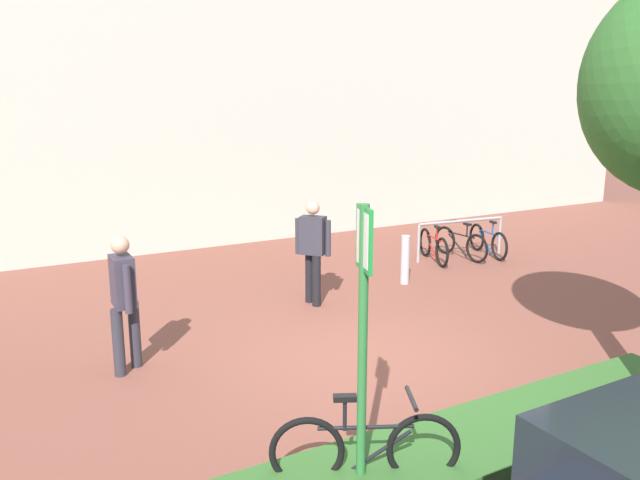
% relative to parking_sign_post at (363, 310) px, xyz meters
% --- Properties ---
extents(ground_plane, '(60.00, 60.00, 0.00)m').
position_rel_parking_sign_post_xyz_m(ground_plane, '(1.56, 2.33, -1.64)').
color(ground_plane, brown).
extents(building_facade, '(28.00, 1.20, 10.00)m').
position_rel_parking_sign_post_xyz_m(building_facade, '(1.56, 9.99, 3.36)').
color(building_facade, beige).
rests_on(building_facade, ground).
extents(planter_strip, '(7.00, 1.10, 0.16)m').
position_rel_parking_sign_post_xyz_m(planter_strip, '(0.94, 0.00, -1.56)').
color(planter_strip, '#336028').
rests_on(planter_strip, ground).
extents(parking_sign_post, '(0.13, 0.35, 2.51)m').
position_rel_parking_sign_post_xyz_m(parking_sign_post, '(0.00, 0.00, 0.00)').
color(parking_sign_post, '#2D7238').
rests_on(parking_sign_post, ground).
extents(bike_at_sign, '(1.54, 0.79, 0.86)m').
position_rel_parking_sign_post_xyz_m(bike_at_sign, '(0.08, 0.05, -1.29)').
color(bike_at_sign, black).
rests_on(bike_at_sign, ground).
extents(bike_rack_cluster, '(2.10, 1.67, 0.83)m').
position_rel_parking_sign_post_xyz_m(bike_rack_cluster, '(6.26, 5.83, -1.29)').
color(bike_rack_cluster, '#99999E').
rests_on(bike_rack_cluster, ground).
extents(bollard_steel, '(0.16, 0.16, 0.90)m').
position_rel_parking_sign_post_xyz_m(bollard_steel, '(4.08, 4.87, -1.19)').
color(bollard_steel, '#ADADB2').
rests_on(bollard_steel, ground).
extents(person_suited_dark, '(0.44, 0.48, 1.72)m').
position_rel_parking_sign_post_xyz_m(person_suited_dark, '(2.06, 4.66, -0.66)').
color(person_suited_dark, black).
rests_on(person_suited_dark, ground).
extents(person_suited_navy, '(0.38, 0.61, 1.72)m').
position_rel_parking_sign_post_xyz_m(person_suited_navy, '(-1.20, 3.48, -0.66)').
color(person_suited_navy, '#2D2D38').
rests_on(person_suited_navy, ground).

